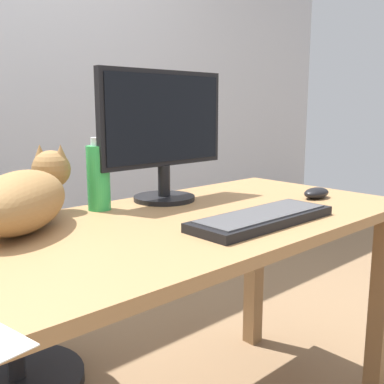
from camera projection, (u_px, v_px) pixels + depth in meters
The scene contains 6 objects.
desk at pixel (153, 262), 1.20m from camera, with size 1.64×0.68×0.72m.
monitor at pixel (164, 131), 1.45m from camera, with size 0.48×0.20×0.41m.
keyboard at pixel (262, 218), 1.20m from camera, with size 0.44×0.15×0.03m.
cat at pixel (25, 197), 1.13m from camera, with size 0.46×0.45×0.20m.
computer_mouse at pixel (316, 193), 1.52m from camera, with size 0.11×0.06×0.04m, color black.
water_bottle at pixel (97, 177), 1.34m from camera, with size 0.07×0.07×0.21m.
Camera 1 is at (-0.70, -0.91, 1.03)m, focal length 42.63 mm.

